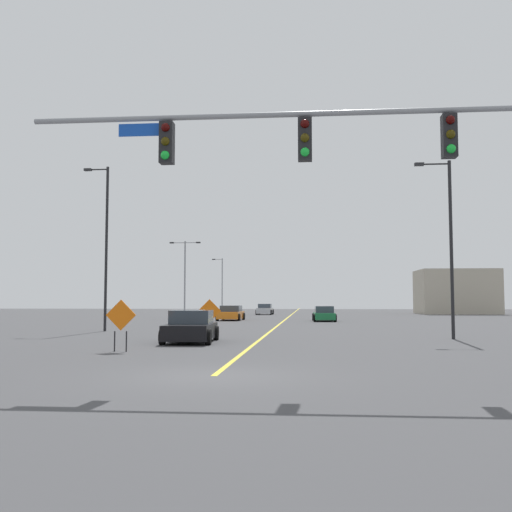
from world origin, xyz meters
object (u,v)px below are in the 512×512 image
(construction_sign_median_near, at_px, (209,312))
(construction_sign_right_shoulder, at_px, (121,318))
(street_lamp_far_left, at_px, (105,242))
(car_silver_passing, at_px, (265,310))
(car_orange_far, at_px, (231,313))
(street_lamp_mid_left, at_px, (185,272))
(traffic_signal_assembly, at_px, (383,156))
(car_green_approaching, at_px, (324,314))
(street_lamp_near_left, at_px, (221,283))
(street_lamp_far_right, at_px, (449,240))
(car_black_mid, at_px, (191,328))

(construction_sign_median_near, xyz_separation_m, construction_sign_right_shoulder, (-1.17, -11.93, 0.02))
(street_lamp_far_left, distance_m, car_silver_passing, 40.62)
(car_orange_far, bearing_deg, street_lamp_mid_left, 127.43)
(traffic_signal_assembly, distance_m, car_orange_far, 40.17)
(street_lamp_mid_left, xyz_separation_m, car_silver_passing, (7.38, 13.00, -4.08))
(construction_sign_right_shoulder, relative_size, car_orange_far, 0.42)
(traffic_signal_assembly, bearing_deg, car_green_approaching, 90.92)
(car_orange_far, xyz_separation_m, car_green_approaching, (8.32, -1.40, -0.02))
(street_lamp_near_left, distance_m, street_lamp_far_left, 52.06)
(street_lamp_mid_left, relative_size, construction_sign_right_shoulder, 4.30)
(construction_sign_right_shoulder, bearing_deg, car_green_approaching, 75.67)
(traffic_signal_assembly, relative_size, street_lamp_far_right, 1.64)
(street_lamp_far_right, bearing_deg, traffic_signal_assembly, -108.39)
(traffic_signal_assembly, xyz_separation_m, construction_sign_median_near, (-7.37, 18.36, -4.15))
(street_lamp_far_left, height_order, car_black_mid, street_lamp_far_left)
(street_lamp_near_left, bearing_deg, traffic_signal_assembly, -78.40)
(traffic_signal_assembly, xyz_separation_m, street_lamp_far_left, (-13.90, 19.75, -0.02))
(street_lamp_far_right, relative_size, street_lamp_near_left, 1.07)
(construction_sign_right_shoulder, relative_size, car_silver_passing, 0.47)
(street_lamp_far_right, bearing_deg, car_green_approaching, 103.17)
(traffic_signal_assembly, bearing_deg, car_orange_far, 102.92)
(car_black_mid, bearing_deg, street_lamp_far_right, 14.92)
(traffic_signal_assembly, distance_m, construction_sign_median_near, 20.22)
(construction_sign_right_shoulder, distance_m, car_black_mid, 5.12)
(street_lamp_far_right, height_order, car_silver_passing, street_lamp_far_right)
(traffic_signal_assembly, relative_size, car_green_approaching, 3.01)
(street_lamp_far_right, height_order, car_green_approaching, street_lamp_far_right)
(street_lamp_far_right, xyz_separation_m, car_black_mid, (-11.76, -3.13, -4.02))
(street_lamp_mid_left, relative_size, street_lamp_near_left, 1.01)
(street_lamp_far_right, relative_size, car_orange_far, 1.93)
(traffic_signal_assembly, relative_size, car_orange_far, 3.15)
(street_lamp_far_left, xyz_separation_m, car_silver_passing, (6.47, 39.82, -4.66))
(car_black_mid, bearing_deg, street_lamp_mid_left, 102.52)
(street_lamp_mid_left, bearing_deg, car_silver_passing, 60.42)
(construction_sign_median_near, bearing_deg, street_lamp_far_left, 168.03)
(car_green_approaching, bearing_deg, construction_sign_right_shoulder, -104.33)
(car_silver_passing, distance_m, car_green_approaching, 23.11)
(car_orange_far, bearing_deg, traffic_signal_assembly, -77.08)
(street_lamp_far_left, xyz_separation_m, construction_sign_right_shoulder, (5.36, -13.31, -4.11))
(traffic_signal_assembly, relative_size, street_lamp_near_left, 1.76)
(street_lamp_near_left, height_order, car_orange_far, street_lamp_near_left)
(car_green_approaching, bearing_deg, construction_sign_median_near, -109.47)
(car_silver_passing, height_order, car_green_approaching, car_silver_passing)
(street_lamp_far_right, xyz_separation_m, car_silver_passing, (-12.22, 45.15, -4.03))
(construction_sign_right_shoulder, bearing_deg, construction_sign_median_near, 84.41)
(street_lamp_near_left, bearing_deg, construction_sign_median_near, -82.14)
(car_silver_passing, bearing_deg, car_black_mid, -89.46)
(car_black_mid, bearing_deg, car_orange_far, 94.04)
(traffic_signal_assembly, bearing_deg, construction_sign_median_near, 111.86)
(street_lamp_far_left, distance_m, car_green_approaching, 22.66)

